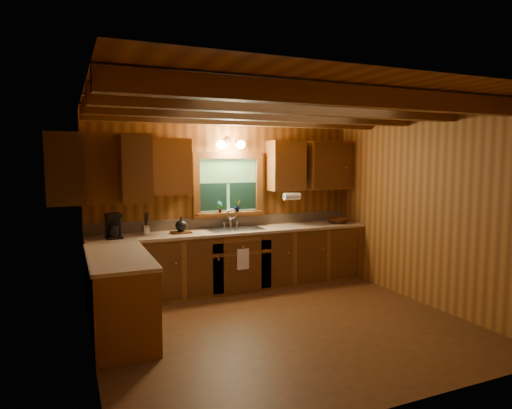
{
  "coord_description": "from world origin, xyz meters",
  "views": [
    {
      "loc": [
        -2.29,
        -4.49,
        1.94
      ],
      "look_at": [
        0.0,
        0.8,
        1.35
      ],
      "focal_mm": 30.98,
      "sensor_mm": 36.0,
      "label": 1
    }
  ],
  "objects": [
    {
      "name": "wicker_basket",
      "position": [
        1.77,
        1.53,
        0.94
      ],
      "size": [
        0.47,
        0.47,
        0.09
      ],
      "primitive_type": "imported",
      "rotation": [
        0.0,
        0.0,
        0.36
      ],
      "color": "#48230C",
      "rests_on": "countertop"
    },
    {
      "name": "dishwasher_panel",
      "position": [
        -1.47,
        0.68,
        0.43
      ],
      "size": [
        0.02,
        0.6,
        0.8
      ],
      "primitive_type": "cube",
      "color": "white",
      "rests_on": "base_cabinets"
    },
    {
      "name": "window_sill",
      "position": [
        0.0,
        1.82,
        1.12
      ],
      "size": [
        1.06,
        0.14,
        0.04
      ],
      "primitive_type": "cube",
      "color": "brown",
      "rests_on": "room"
    },
    {
      "name": "potted_plant_left",
      "position": [
        -0.17,
        1.79,
        1.23
      ],
      "size": [
        0.11,
        0.09,
        0.18
      ],
      "primitive_type": "imported",
      "rotation": [
        0.0,
        0.0,
        0.33
      ],
      "color": "#522D11",
      "rests_on": "window_sill"
    },
    {
      "name": "base_cabinets",
      "position": [
        -0.49,
        1.28,
        0.43
      ],
      "size": [
        4.2,
        2.22,
        0.86
      ],
      "color": "brown",
      "rests_on": "ground"
    },
    {
      "name": "backsplash",
      "position": [
        0.0,
        1.89,
        0.98
      ],
      "size": [
        4.2,
        0.02,
        0.16
      ],
      "primitive_type": "cube",
      "color": "tan",
      "rests_on": "room"
    },
    {
      "name": "countertop",
      "position": [
        -0.48,
        1.29,
        0.88
      ],
      "size": [
        4.2,
        2.24,
        0.04
      ],
      "color": "tan",
      "rests_on": "base_cabinets"
    },
    {
      "name": "paper_towel_roll",
      "position": [
        0.92,
        1.53,
        1.37
      ],
      "size": [
        0.27,
        0.11,
        0.11
      ],
      "primitive_type": "cylinder",
      "rotation": [
        0.0,
        1.57,
        0.0
      ],
      "color": "white",
      "rests_on": "upper_cabinets"
    },
    {
      "name": "sink",
      "position": [
        0.0,
        1.6,
        0.86
      ],
      "size": [
        0.82,
        0.48,
        0.43
      ],
      "color": "silver",
      "rests_on": "countertop"
    },
    {
      "name": "coffee_maker",
      "position": [
        -1.73,
        1.56,
        1.06
      ],
      "size": [
        0.19,
        0.24,
        0.33
      ],
      "rotation": [
        0.0,
        0.0,
        0.15
      ],
      "color": "black",
      "rests_on": "countertop"
    },
    {
      "name": "upper_cabinets",
      "position": [
        -0.56,
        1.42,
        1.84
      ],
      "size": [
        4.19,
        1.77,
        0.78
      ],
      "color": "brown",
      "rests_on": "room"
    },
    {
      "name": "wall_sconce",
      "position": [
        0.0,
        1.75,
        2.16
      ],
      "size": [
        0.45,
        0.21,
        0.17
      ],
      "color": "black",
      "rests_on": "room"
    },
    {
      "name": "teakettle",
      "position": [
        -0.81,
        1.59,
        1.01
      ],
      "size": [
        0.16,
        0.16,
        0.21
      ],
      "rotation": [
        0.0,
        0.0,
        0.18
      ],
      "color": "black",
      "rests_on": "cutting_board"
    },
    {
      "name": "utensil_crock",
      "position": [
        -1.29,
        1.66,
        0.98
      ],
      "size": [
        0.11,
        0.11,
        0.31
      ],
      "rotation": [
        0.0,
        0.0,
        -0.18
      ],
      "color": "silver",
      "rests_on": "countertop"
    },
    {
      "name": "cutting_board",
      "position": [
        -0.81,
        1.59,
        0.91
      ],
      "size": [
        0.28,
        0.21,
        0.02
      ],
      "primitive_type": "cube",
      "rotation": [
        0.0,
        0.0,
        0.05
      ],
      "color": "#522D11",
      "rests_on": "countertop"
    },
    {
      "name": "potted_plant_right",
      "position": [
        0.12,
        1.79,
        1.23
      ],
      "size": [
        0.12,
        0.11,
        0.18
      ],
      "primitive_type": "imported",
      "rotation": [
        0.0,
        0.0,
        0.34
      ],
      "color": "#522D11",
      "rests_on": "window_sill"
    },
    {
      "name": "dish_towel",
      "position": [
        0.0,
        1.26,
        0.52
      ],
      "size": [
        0.18,
        0.01,
        0.3
      ],
      "primitive_type": "cube",
      "color": "white",
      "rests_on": "base_cabinets"
    },
    {
      "name": "room",
      "position": [
        0.0,
        0.0,
        1.3
      ],
      "size": [
        4.2,
        4.2,
        4.2
      ],
      "color": "#4D2C12",
      "rests_on": "ground"
    },
    {
      "name": "ceiling_beams",
      "position": [
        0.0,
        0.0,
        2.49
      ],
      "size": [
        4.2,
        2.54,
        0.18
      ],
      "color": "brown",
      "rests_on": "room"
    },
    {
      "name": "window",
      "position": [
        0.0,
        1.87,
        1.53
      ],
      "size": [
        1.12,
        0.08,
        1.0
      ],
      "color": "brown",
      "rests_on": "room"
    }
  ]
}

